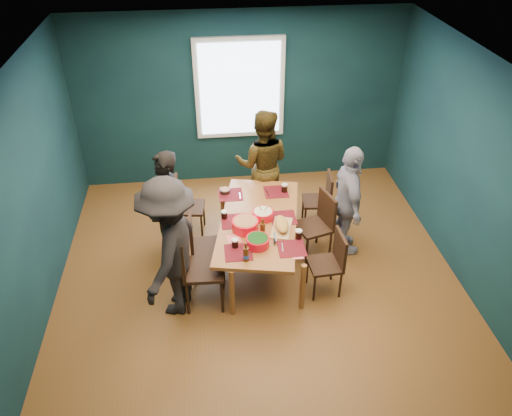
{
  "coord_description": "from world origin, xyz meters",
  "views": [
    {
      "loc": [
        -0.58,
        -4.69,
        4.34
      ],
      "look_at": [
        -0.01,
        0.25,
        0.89
      ],
      "focal_mm": 35.0,
      "sensor_mm": 36.0,
      "label": 1
    }
  ],
  "objects_px": {
    "person_back": "(263,164)",
    "chair_left_near": "(195,263)",
    "person_far_left": "(167,209)",
    "dining_table": "(259,224)",
    "person_right": "(348,202)",
    "bowl_salad": "(245,225)",
    "chair_right_mid": "(320,220)",
    "bowl_dumpling": "(263,214)",
    "cutting_board": "(282,225)",
    "person_near_left": "(170,249)",
    "chair_right_near": "(332,259)",
    "chair_right_far": "(322,196)",
    "chair_left_mid": "(200,242)",
    "chair_left_far": "(183,202)",
    "bowl_herbs": "(258,241)"
  },
  "relations": [
    {
      "from": "bowl_dumpling",
      "to": "cutting_board",
      "type": "bearing_deg",
      "value": -51.48
    },
    {
      "from": "chair_right_far",
      "to": "chair_right_near",
      "type": "relative_size",
      "value": 1.0
    },
    {
      "from": "cutting_board",
      "to": "person_near_left",
      "type": "bearing_deg",
      "value": -145.06
    },
    {
      "from": "person_near_left",
      "to": "cutting_board",
      "type": "bearing_deg",
      "value": 127.31
    },
    {
      "from": "dining_table",
      "to": "person_near_left",
      "type": "relative_size",
      "value": 1.15
    },
    {
      "from": "person_far_left",
      "to": "person_back",
      "type": "xyz_separation_m",
      "value": [
        1.32,
        0.93,
        0.03
      ]
    },
    {
      "from": "person_back",
      "to": "bowl_dumpling",
      "type": "xyz_separation_m",
      "value": [
        -0.14,
        -1.14,
        -0.05
      ]
    },
    {
      "from": "chair_right_near",
      "to": "person_far_left",
      "type": "relative_size",
      "value": 0.53
    },
    {
      "from": "person_right",
      "to": "cutting_board",
      "type": "distance_m",
      "value": 0.99
    },
    {
      "from": "chair_left_far",
      "to": "chair_right_mid",
      "type": "relative_size",
      "value": 0.96
    },
    {
      "from": "chair_left_near",
      "to": "chair_right_far",
      "type": "bearing_deg",
      "value": 40.34
    },
    {
      "from": "person_back",
      "to": "chair_left_near",
      "type": "bearing_deg",
      "value": 71.81
    },
    {
      "from": "bowl_salad",
      "to": "bowl_dumpling",
      "type": "relative_size",
      "value": 1.24
    },
    {
      "from": "chair_left_far",
      "to": "cutting_board",
      "type": "bearing_deg",
      "value": -33.45
    },
    {
      "from": "dining_table",
      "to": "chair_right_near",
      "type": "relative_size",
      "value": 2.41
    },
    {
      "from": "dining_table",
      "to": "chair_right_far",
      "type": "bearing_deg",
      "value": 48.89
    },
    {
      "from": "chair_left_mid",
      "to": "bowl_dumpling",
      "type": "xyz_separation_m",
      "value": [
        0.79,
        0.17,
        0.24
      ]
    },
    {
      "from": "chair_left_far",
      "to": "person_near_left",
      "type": "distance_m",
      "value": 1.49
    },
    {
      "from": "chair_left_near",
      "to": "chair_right_mid",
      "type": "distance_m",
      "value": 1.79
    },
    {
      "from": "chair_right_far",
      "to": "person_near_left",
      "type": "relative_size",
      "value": 0.48
    },
    {
      "from": "chair_right_mid",
      "to": "person_back",
      "type": "distance_m",
      "value": 1.23
    },
    {
      "from": "chair_left_near",
      "to": "chair_right_near",
      "type": "relative_size",
      "value": 1.24
    },
    {
      "from": "chair_left_near",
      "to": "cutting_board",
      "type": "relative_size",
      "value": 1.83
    },
    {
      "from": "chair_left_near",
      "to": "chair_right_far",
      "type": "distance_m",
      "value": 2.25
    },
    {
      "from": "chair_right_mid",
      "to": "person_near_left",
      "type": "relative_size",
      "value": 0.52
    },
    {
      "from": "chair_left_near",
      "to": "bowl_dumpling",
      "type": "bearing_deg",
      "value": 39.5
    },
    {
      "from": "dining_table",
      "to": "chair_left_far",
      "type": "relative_size",
      "value": 2.31
    },
    {
      "from": "chair_left_near",
      "to": "chair_right_far",
      "type": "height_order",
      "value": "chair_left_near"
    },
    {
      "from": "chair_left_mid",
      "to": "person_far_left",
      "type": "height_order",
      "value": "person_far_left"
    },
    {
      "from": "chair_right_mid",
      "to": "person_far_left",
      "type": "relative_size",
      "value": 0.57
    },
    {
      "from": "person_far_left",
      "to": "dining_table",
      "type": "bearing_deg",
      "value": 64.82
    },
    {
      "from": "chair_left_mid",
      "to": "person_back",
      "type": "height_order",
      "value": "person_back"
    },
    {
      "from": "chair_left_near",
      "to": "chair_right_far",
      "type": "xyz_separation_m",
      "value": [
        1.79,
        1.36,
        -0.11
      ]
    },
    {
      "from": "chair_left_near",
      "to": "cutting_board",
      "type": "bearing_deg",
      "value": 23.31
    },
    {
      "from": "chair_left_near",
      "to": "chair_right_mid",
      "type": "height_order",
      "value": "chair_left_near"
    },
    {
      "from": "chair_left_mid",
      "to": "cutting_board",
      "type": "height_order",
      "value": "chair_left_mid"
    },
    {
      "from": "chair_right_near",
      "to": "person_near_left",
      "type": "relative_size",
      "value": 0.48
    },
    {
      "from": "chair_right_mid",
      "to": "chair_right_far",
      "type": "bearing_deg",
      "value": 57.2
    },
    {
      "from": "person_right",
      "to": "cutting_board",
      "type": "relative_size",
      "value": 2.75
    },
    {
      "from": "chair_left_far",
      "to": "bowl_dumpling",
      "type": "relative_size",
      "value": 3.34
    },
    {
      "from": "chair_left_near",
      "to": "person_right",
      "type": "height_order",
      "value": "person_right"
    },
    {
      "from": "person_near_left",
      "to": "bowl_dumpling",
      "type": "height_order",
      "value": "person_near_left"
    },
    {
      "from": "chair_left_mid",
      "to": "person_right",
      "type": "bearing_deg",
      "value": 7.67
    },
    {
      "from": "chair_right_mid",
      "to": "bowl_salad",
      "type": "bearing_deg",
      "value": -178.68
    },
    {
      "from": "person_near_left",
      "to": "bowl_salad",
      "type": "height_order",
      "value": "person_near_left"
    },
    {
      "from": "person_right",
      "to": "bowl_salad",
      "type": "relative_size",
      "value": 4.81
    },
    {
      "from": "bowl_herbs",
      "to": "person_near_left",
      "type": "bearing_deg",
      "value": -171.64
    },
    {
      "from": "dining_table",
      "to": "chair_right_near",
      "type": "xyz_separation_m",
      "value": [
        0.8,
        -0.58,
        -0.15
      ]
    },
    {
      "from": "dining_table",
      "to": "person_near_left",
      "type": "bearing_deg",
      "value": -136.93
    },
    {
      "from": "chair_right_mid",
      "to": "person_near_left",
      "type": "xyz_separation_m",
      "value": [
        -1.87,
        -0.79,
        0.35
      ]
    }
  ]
}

